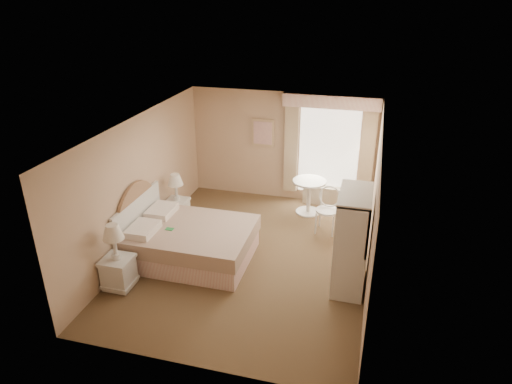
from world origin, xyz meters
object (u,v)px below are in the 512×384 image
(nightstand_near, at_px, (117,265))
(round_table, at_px, (309,191))
(bed, at_px, (186,240))
(nightstand_far, at_px, (177,205))
(cafe_chair, at_px, (328,206))
(armoire, at_px, (351,248))

(nightstand_near, relative_size, round_table, 1.50)
(bed, xyz_separation_m, nightstand_near, (-0.72, -1.13, 0.08))
(nightstand_far, xyz_separation_m, cafe_chair, (3.08, 0.46, 0.14))
(nightstand_far, distance_m, armoire, 3.89)
(nightstand_far, bearing_deg, round_table, 24.08)
(nightstand_near, relative_size, armoire, 0.68)
(nightstand_near, height_order, cafe_chair, nightstand_near)
(cafe_chair, bearing_deg, armoire, -65.29)
(armoire, bearing_deg, nightstand_far, 160.20)
(cafe_chair, distance_m, armoire, 1.87)
(nightstand_far, distance_m, round_table, 2.84)
(nightstand_far, bearing_deg, nightstand_near, -90.00)
(nightstand_near, xyz_separation_m, cafe_chair, (3.08, 2.83, 0.11))
(cafe_chair, bearing_deg, round_table, 131.99)
(bed, height_order, armoire, armoire)
(nightstand_near, xyz_separation_m, round_table, (2.59, 3.53, 0.08))
(bed, distance_m, armoire, 2.95)
(round_table, height_order, cafe_chair, cafe_chair)
(bed, relative_size, armoire, 1.27)
(nightstand_near, distance_m, nightstand_far, 2.37)
(nightstand_near, bearing_deg, armoire, 16.11)
(round_table, height_order, armoire, armoire)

